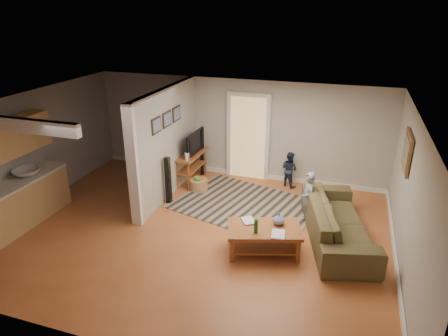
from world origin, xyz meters
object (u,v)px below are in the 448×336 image
(sofa, at_px, (336,238))
(child, at_px, (306,222))
(coffee_table, at_px, (265,233))
(toddler, at_px, (288,186))
(speaker_left, at_px, (168,180))
(tv_console, at_px, (192,156))
(speaker_right, at_px, (202,159))
(toy_basket, at_px, (199,184))

(sofa, bearing_deg, child, 40.01)
(coffee_table, height_order, toddler, coffee_table)
(speaker_left, bearing_deg, tv_console, 89.46)
(sofa, bearing_deg, speaker_right, 44.53)
(sofa, relative_size, toddler, 2.97)
(toy_basket, relative_size, child, 0.38)
(speaker_right, relative_size, toddler, 1.01)
(sofa, bearing_deg, speaker_left, 69.41)
(coffee_table, height_order, speaker_right, speaker_right)
(tv_console, bearing_deg, toddler, 13.75)
(sofa, height_order, toddler, toddler)
(coffee_table, relative_size, tv_console, 1.18)
(coffee_table, distance_m, speaker_right, 3.78)
(toy_basket, bearing_deg, speaker_right, 105.94)
(speaker_left, relative_size, speaker_right, 1.23)
(sofa, distance_m, toddler, 2.47)
(speaker_right, xyz_separation_m, toddler, (2.28, 0.00, -0.45))
(speaker_left, bearing_deg, coffee_table, -24.06)
(child, height_order, toddler, child)
(tv_console, distance_m, speaker_left, 1.24)
(toy_basket, distance_m, toddler, 2.22)
(coffee_table, bearing_deg, toddler, 91.20)
(toddler, bearing_deg, tv_console, 40.83)
(sofa, distance_m, tv_console, 4.02)
(tv_console, relative_size, toy_basket, 2.89)
(sofa, xyz_separation_m, toddler, (-1.27, 2.11, 0.00))
(sofa, relative_size, speaker_right, 2.95)
(tv_console, xyz_separation_m, toddler, (2.35, 0.51, -0.70))
(tv_console, relative_size, speaker_right, 1.38)
(tv_console, height_order, child, tv_console)
(coffee_table, distance_m, child, 1.48)
(coffee_table, height_order, child, coffee_table)
(sofa, height_order, speaker_right, speaker_right)
(child, bearing_deg, coffee_table, -48.04)
(sofa, distance_m, speaker_right, 4.15)
(speaker_left, distance_m, toddler, 3.02)
(sofa, height_order, child, child)
(speaker_left, bearing_deg, toddler, 38.08)
(tv_console, relative_size, toddler, 1.39)
(coffee_table, relative_size, toy_basket, 3.43)
(sofa, relative_size, child, 2.36)
(tv_console, bearing_deg, speaker_right, 83.19)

